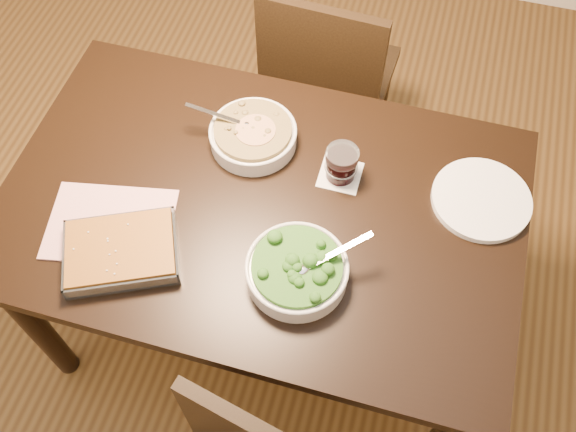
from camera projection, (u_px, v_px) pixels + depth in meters
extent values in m
plane|color=#422B13|center=(268.00, 314.00, 2.35)|extent=(4.00, 4.00, 0.00)
cube|color=black|center=(261.00, 207.00, 1.73)|extent=(1.40, 0.90, 0.04)
cube|color=black|center=(262.00, 221.00, 1.79)|extent=(1.26, 0.76, 0.08)
cylinder|color=black|center=(36.00, 325.00, 1.95)|extent=(0.07, 0.07, 0.71)
cylinder|color=black|center=(132.00, 142.00, 2.33)|extent=(0.07, 0.07, 0.71)
cylinder|color=black|center=(474.00, 220.00, 2.15)|extent=(0.07, 0.07, 0.71)
cube|color=#B0324B|center=(111.00, 224.00, 1.68)|extent=(0.36, 0.29, 0.01)
cube|color=white|center=(340.00, 175.00, 1.76)|extent=(0.11, 0.11, 0.00)
cylinder|color=silver|center=(253.00, 137.00, 1.81)|extent=(0.24, 0.24, 0.05)
torus|color=silver|center=(253.00, 131.00, 1.78)|extent=(0.25, 0.25, 0.01)
cylinder|color=#372B0F|center=(253.00, 130.00, 1.78)|extent=(0.22, 0.22, 0.02)
cube|color=silver|center=(226.00, 123.00, 1.78)|extent=(0.16, 0.03, 0.05)
cylinder|color=maroon|center=(256.00, 130.00, 1.77)|extent=(0.11, 0.11, 0.00)
cylinder|color=silver|center=(297.00, 272.00, 1.58)|extent=(0.25, 0.25, 0.05)
torus|color=silver|center=(297.00, 267.00, 1.56)|extent=(0.26, 0.26, 0.01)
cylinder|color=#204510|center=(297.00, 266.00, 1.55)|extent=(0.23, 0.23, 0.02)
cube|color=silver|center=(327.00, 252.00, 1.56)|extent=(0.14, 0.12, 0.05)
cube|color=silver|center=(123.00, 256.00, 1.63)|extent=(0.34, 0.31, 0.01)
cube|color=#53310B|center=(121.00, 251.00, 1.61)|extent=(0.32, 0.28, 0.05)
cube|color=silver|center=(121.00, 218.00, 1.66)|extent=(0.26, 0.12, 0.04)
cube|color=silver|center=(122.00, 287.00, 1.56)|extent=(0.26, 0.12, 0.04)
cube|color=silver|center=(176.00, 244.00, 1.62)|extent=(0.09, 0.19, 0.04)
cube|color=silver|center=(66.00, 259.00, 1.60)|extent=(0.09, 0.19, 0.04)
cylinder|color=black|center=(341.00, 167.00, 1.73)|extent=(0.08, 0.08, 0.07)
cylinder|color=silver|center=(342.00, 156.00, 1.69)|extent=(0.09, 0.09, 0.03)
cylinder|color=white|center=(481.00, 199.00, 1.71)|extent=(0.27, 0.27, 0.02)
cube|color=black|center=(332.00, 76.00, 2.39)|extent=(0.45, 0.45, 0.04)
cylinder|color=black|center=(383.00, 96.00, 2.65)|extent=(0.04, 0.04, 0.41)
cylinder|color=black|center=(360.00, 162.00, 2.46)|extent=(0.04, 0.04, 0.41)
cylinder|color=black|center=(300.00, 75.00, 2.71)|extent=(0.04, 0.04, 0.41)
cylinder|color=black|center=(271.00, 138.00, 2.53)|extent=(0.04, 0.04, 0.41)
cube|color=black|center=(319.00, 64.00, 2.09)|extent=(0.42, 0.06, 0.45)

